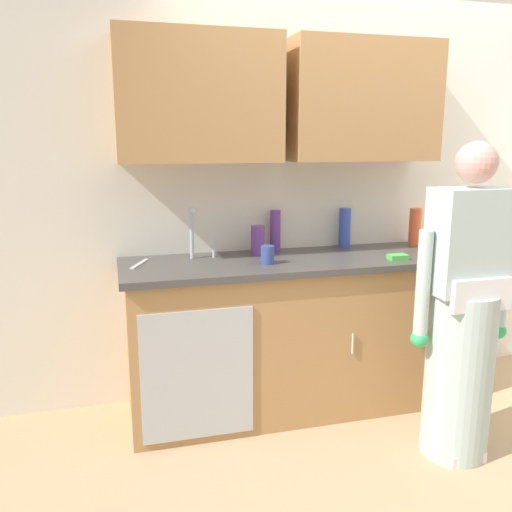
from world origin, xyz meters
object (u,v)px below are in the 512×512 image
object	(u,v)px
bottle_dish_liquid	(345,228)
cup_by_sink	(268,255)
knife_on_counter	(140,264)
person_at_sink	(462,328)
sponge	(398,257)
bottle_soap	(258,240)
bottle_water_short	(415,227)
bottle_water_tall	(275,231)
sink	(203,266)

from	to	relation	value
bottle_dish_liquid	cup_by_sink	size ratio (longest dim) A/B	2.46
knife_on_counter	person_at_sink	bearing A→B (deg)	86.23
person_at_sink	cup_by_sink	world-z (taller)	person_at_sink
knife_on_counter	sponge	xyz separation A→B (m)	(1.47, -0.27, 0.01)
cup_by_sink	sponge	distance (m)	0.77
person_at_sink	sponge	size ratio (longest dim) A/B	14.73
bottle_dish_liquid	bottle_soap	xyz separation A→B (m)	(-0.60, -0.08, -0.04)
bottle_water_short	bottle_water_tall	world-z (taller)	bottle_water_tall
bottle_dish_liquid	cup_by_sink	world-z (taller)	bottle_dish_liquid
sink	bottle_dish_liquid	xyz separation A→B (m)	(0.96, 0.22, 0.14)
sink	bottle_soap	world-z (taller)	sink
cup_by_sink	sponge	world-z (taller)	cup_by_sink
sink	bottle_water_short	distance (m)	1.45
person_at_sink	knife_on_counter	xyz separation A→B (m)	(-1.55, 0.79, 0.25)
bottle_water_short	sponge	world-z (taller)	bottle_water_short
sink	bottle_water_short	world-z (taller)	sink
person_at_sink	bottle_water_tall	xyz separation A→B (m)	(-0.70, 0.95, 0.38)
bottle_water_tall	knife_on_counter	xyz separation A→B (m)	(-0.85, -0.16, -0.13)
bottle_dish_liquid	bottle_water_short	size ratio (longest dim) A/B	1.03
bottle_water_short	sponge	xyz separation A→B (m)	(-0.32, -0.35, -0.11)
person_at_sink	bottle_water_short	size ratio (longest dim) A/B	6.52
sink	knife_on_counter	world-z (taller)	sink
person_at_sink	bottle_water_tall	size ratio (longest dim) A/B	6.28
bottle_dish_liquid	bottle_soap	size ratio (longest dim) A/B	1.42
bottle_soap	knife_on_counter	xyz separation A→B (m)	(-0.71, -0.07, -0.09)
bottle_water_short	cup_by_sink	xyz separation A→B (m)	(-1.08, -0.26, -0.07)
bottle_soap	cup_by_sink	distance (m)	0.25
bottle_soap	cup_by_sink	bearing A→B (deg)	-92.11
sink	person_at_sink	bearing A→B (deg)	-30.99
bottle_soap	sponge	size ratio (longest dim) A/B	1.63
sink	knife_on_counter	bearing A→B (deg)	168.93
sink	sponge	world-z (taller)	sink
bottle_water_short	knife_on_counter	size ratio (longest dim) A/B	1.04
person_at_sink	bottle_water_tall	world-z (taller)	person_at_sink
bottle_water_tall	knife_on_counter	size ratio (longest dim) A/B	1.08
bottle_water_short	bottle_soap	xyz separation A→B (m)	(-1.08, -0.01, -0.03)
sink	person_at_sink	xyz separation A→B (m)	(1.20, -0.72, -0.23)
sink	bottle_soap	xyz separation A→B (m)	(0.36, 0.14, 0.10)
knife_on_counter	sponge	bearing A→B (deg)	102.88
bottle_water_short	knife_on_counter	distance (m)	1.79
person_at_sink	bottle_soap	bearing A→B (deg)	134.47
sink	sponge	bearing A→B (deg)	-10.14
person_at_sink	bottle_water_short	distance (m)	0.98
bottle_water_short	knife_on_counter	world-z (taller)	bottle_water_short
bottle_dish_liquid	sponge	distance (m)	0.46
bottle_soap	cup_by_sink	size ratio (longest dim) A/B	1.73
bottle_water_short	cup_by_sink	bearing A→B (deg)	-166.67
bottle_water_tall	cup_by_sink	size ratio (longest dim) A/B	2.49
cup_by_sink	knife_on_counter	size ratio (longest dim) A/B	0.43
sink	cup_by_sink	bearing A→B (deg)	-16.85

